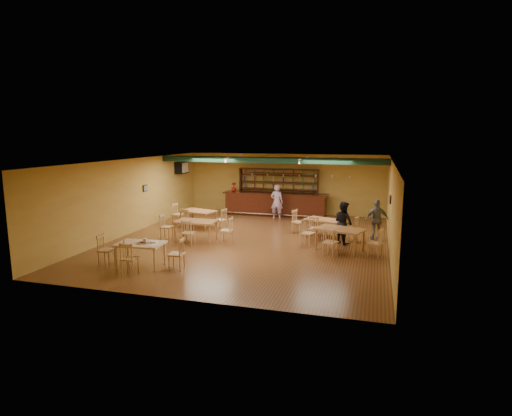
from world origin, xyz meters
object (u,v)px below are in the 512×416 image
(patron_bar, at_px, (277,202))
(patron_right_a, at_px, (343,222))
(near_table, at_px, (141,255))
(dining_table_b, at_px, (324,228))
(dining_table_c, at_px, (196,231))
(dining_table_d, at_px, (340,240))
(dining_table_a, at_px, (199,219))
(bar_counter, at_px, (275,204))

(patron_bar, bearing_deg, patron_right_a, 133.40)
(near_table, height_order, patron_right_a, patron_right_a)
(dining_table_b, relative_size, dining_table_c, 0.92)
(dining_table_c, xyz_separation_m, patron_right_a, (5.35, 1.11, 0.40))
(dining_table_d, xyz_separation_m, patron_right_a, (0.02, 1.08, 0.38))
(dining_table_a, relative_size, dining_table_b, 1.06)
(near_table, distance_m, patron_right_a, 7.24)
(dining_table_b, height_order, near_table, near_table)
(dining_table_a, bearing_deg, dining_table_d, -2.55)
(dining_table_a, xyz_separation_m, patron_right_a, (6.18, -1.02, 0.40))
(near_table, bearing_deg, dining_table_d, 27.18)
(dining_table_d, relative_size, near_table, 1.14)
(dining_table_d, distance_m, patron_right_a, 1.15)
(bar_counter, xyz_separation_m, dining_table_d, (3.62, -5.66, -0.17))
(patron_right_a, bearing_deg, near_table, 85.59)
(dining_table_c, height_order, patron_bar, patron_bar)
(bar_counter, xyz_separation_m, dining_table_c, (-1.70, -5.69, -0.19))
(bar_counter, distance_m, dining_table_a, 4.38)
(dining_table_b, height_order, patron_right_a, patron_right_a)
(dining_table_d, distance_m, near_table, 6.58)
(patron_bar, bearing_deg, dining_table_a, 45.80)
(dining_table_a, bearing_deg, dining_table_c, -52.33)
(dining_table_c, height_order, dining_table_d, dining_table_d)
(dining_table_c, distance_m, near_table, 3.44)
(dining_table_d, bearing_deg, dining_table_c, -160.44)
(dining_table_d, relative_size, patron_bar, 0.96)
(dining_table_a, height_order, dining_table_b, dining_table_a)
(bar_counter, bearing_deg, dining_table_c, -106.66)
(dining_table_a, bearing_deg, patron_bar, 60.65)
(dining_table_b, distance_m, patron_right_a, 1.21)
(dining_table_c, relative_size, patron_right_a, 0.98)
(dining_table_b, height_order, dining_table_d, dining_table_d)
(patron_bar, bearing_deg, dining_table_c, 69.42)
(patron_right_a, bearing_deg, bar_counter, -4.84)
(dining_table_b, distance_m, patron_bar, 3.95)
(patron_right_a, bearing_deg, patron_bar, -1.35)
(dining_table_c, distance_m, patron_right_a, 5.48)
(near_table, bearing_deg, patron_bar, 70.36)
(dining_table_b, distance_m, near_table, 7.19)
(dining_table_d, height_order, near_table, dining_table_d)
(dining_table_b, bearing_deg, near_table, -112.49)
(dining_table_a, relative_size, near_table, 1.08)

